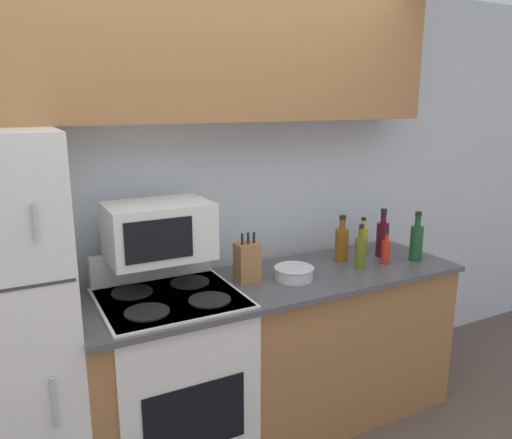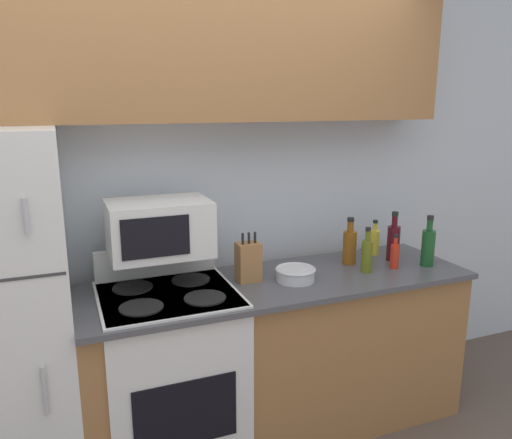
{
  "view_description": "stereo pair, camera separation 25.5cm",
  "coord_description": "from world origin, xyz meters",
  "px_view_note": "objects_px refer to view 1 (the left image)",
  "views": [
    {
      "loc": [
        -0.94,
        -1.92,
        1.86
      ],
      "look_at": [
        0.22,
        0.28,
        1.26
      ],
      "focal_mm": 35.0,
      "sensor_mm": 36.0,
      "label": 1
    },
    {
      "loc": [
        -0.7,
        -2.03,
        1.86
      ],
      "look_at": [
        0.22,
        0.28,
        1.26
      ],
      "focal_mm": 35.0,
      "sensor_mm": 36.0,
      "label": 2
    }
  ],
  "objects_px": {
    "stove": "(173,378)",
    "bottle_hot_sauce": "(386,251)",
    "bottle_wine_green": "(416,241)",
    "bowl": "(294,273)",
    "bottle_whiskey": "(342,243)",
    "microwave": "(159,230)",
    "bottle_olive_oil": "(360,251)",
    "bottle_wine_red": "(382,238)",
    "bottle_cooking_spray": "(363,238)",
    "knife_block": "(247,262)"
  },
  "relations": [
    {
      "from": "stove",
      "to": "bottle_whiskey",
      "type": "height_order",
      "value": "bottle_whiskey"
    },
    {
      "from": "bowl",
      "to": "bottle_whiskey",
      "type": "distance_m",
      "value": 0.45
    },
    {
      "from": "stove",
      "to": "bottle_wine_green",
      "type": "bearing_deg",
      "value": -4.12
    },
    {
      "from": "bottle_whiskey",
      "to": "bottle_cooking_spray",
      "type": "bearing_deg",
      "value": 22.34
    },
    {
      "from": "stove",
      "to": "bottle_hot_sauce",
      "type": "height_order",
      "value": "bottle_hot_sauce"
    },
    {
      "from": "stove",
      "to": "knife_block",
      "type": "relative_size",
      "value": 4.02
    },
    {
      "from": "knife_block",
      "to": "bottle_olive_oil",
      "type": "relative_size",
      "value": 1.04
    },
    {
      "from": "stove",
      "to": "bottle_cooking_spray",
      "type": "xyz_separation_m",
      "value": [
        1.35,
        0.19,
        0.52
      ]
    },
    {
      "from": "microwave",
      "to": "bowl",
      "type": "height_order",
      "value": "microwave"
    },
    {
      "from": "bottle_wine_green",
      "to": "bottle_olive_oil",
      "type": "bearing_deg",
      "value": 174.72
    },
    {
      "from": "bottle_wine_red",
      "to": "stove",
      "type": "bearing_deg",
      "value": -177.97
    },
    {
      "from": "knife_block",
      "to": "bowl",
      "type": "height_order",
      "value": "knife_block"
    },
    {
      "from": "stove",
      "to": "bottle_wine_green",
      "type": "xyz_separation_m",
      "value": [
        1.51,
        -0.11,
        0.55
      ]
    },
    {
      "from": "microwave",
      "to": "bottle_hot_sauce",
      "type": "distance_m",
      "value": 1.34
    },
    {
      "from": "bowl",
      "to": "bottle_wine_red",
      "type": "height_order",
      "value": "bottle_wine_red"
    },
    {
      "from": "bottle_wine_red",
      "to": "bottle_wine_green",
      "type": "relative_size",
      "value": 1.0
    },
    {
      "from": "microwave",
      "to": "bottle_olive_oil",
      "type": "relative_size",
      "value": 1.94
    },
    {
      "from": "knife_block",
      "to": "bottle_hot_sauce",
      "type": "xyz_separation_m",
      "value": [
        0.86,
        -0.12,
        -0.03
      ]
    },
    {
      "from": "bottle_wine_red",
      "to": "bowl",
      "type": "bearing_deg",
      "value": -171.9
    },
    {
      "from": "bowl",
      "to": "bottle_wine_red",
      "type": "xyz_separation_m",
      "value": [
        0.7,
        0.1,
        0.08
      ]
    },
    {
      "from": "bottle_olive_oil",
      "to": "bottle_wine_red",
      "type": "bearing_deg",
      "value": 24.22
    },
    {
      "from": "bowl",
      "to": "bottle_cooking_spray",
      "type": "height_order",
      "value": "bottle_cooking_spray"
    },
    {
      "from": "stove",
      "to": "bottle_olive_oil",
      "type": "xyz_separation_m",
      "value": [
        1.12,
        -0.07,
        0.54
      ]
    },
    {
      "from": "bottle_wine_green",
      "to": "stove",
      "type": "bearing_deg",
      "value": 175.88
    },
    {
      "from": "stove",
      "to": "bottle_wine_green",
      "type": "relative_size",
      "value": 3.61
    },
    {
      "from": "bowl",
      "to": "bottle_wine_red",
      "type": "relative_size",
      "value": 0.73
    },
    {
      "from": "bottle_whiskey",
      "to": "bottle_hot_sauce",
      "type": "bearing_deg",
      "value": -40.85
    },
    {
      "from": "microwave",
      "to": "bottle_hot_sauce",
      "type": "relative_size",
      "value": 2.53
    },
    {
      "from": "stove",
      "to": "bottle_olive_oil",
      "type": "distance_m",
      "value": 1.24
    },
    {
      "from": "microwave",
      "to": "bowl",
      "type": "relative_size",
      "value": 2.32
    },
    {
      "from": "bottle_whiskey",
      "to": "bottle_hot_sauce",
      "type": "relative_size",
      "value": 1.4
    },
    {
      "from": "bottle_whiskey",
      "to": "bottle_hot_sauce",
      "type": "height_order",
      "value": "bottle_whiskey"
    },
    {
      "from": "knife_block",
      "to": "bottle_wine_red",
      "type": "height_order",
      "value": "bottle_wine_red"
    },
    {
      "from": "stove",
      "to": "bottle_wine_red",
      "type": "distance_m",
      "value": 1.49
    },
    {
      "from": "bowl",
      "to": "bottle_whiskey",
      "type": "relative_size",
      "value": 0.78
    },
    {
      "from": "bottle_whiskey",
      "to": "bottle_wine_green",
      "type": "distance_m",
      "value": 0.45
    },
    {
      "from": "microwave",
      "to": "bottle_wine_red",
      "type": "relative_size",
      "value": 1.68
    },
    {
      "from": "bottle_whiskey",
      "to": "bottle_hot_sauce",
      "type": "xyz_separation_m",
      "value": [
        0.2,
        -0.17,
        -0.03
      ]
    },
    {
      "from": "bottle_wine_red",
      "to": "microwave",
      "type": "bearing_deg",
      "value": 176.87
    },
    {
      "from": "knife_block",
      "to": "bottle_olive_oil",
      "type": "xyz_separation_m",
      "value": [
        0.67,
        -0.11,
        -0.0
      ]
    },
    {
      "from": "knife_block",
      "to": "bottle_whiskey",
      "type": "xyz_separation_m",
      "value": [
        0.66,
        0.05,
        0.0
      ]
    },
    {
      "from": "stove",
      "to": "bottle_wine_green",
      "type": "height_order",
      "value": "bottle_wine_green"
    },
    {
      "from": "knife_block",
      "to": "bowl",
      "type": "distance_m",
      "value": 0.26
    },
    {
      "from": "bottle_wine_red",
      "to": "bottle_olive_oil",
      "type": "relative_size",
      "value": 1.15
    },
    {
      "from": "knife_block",
      "to": "bottle_hot_sauce",
      "type": "distance_m",
      "value": 0.86
    },
    {
      "from": "stove",
      "to": "microwave",
      "type": "xyz_separation_m",
      "value": [
        -0.0,
        0.12,
        0.75
      ]
    },
    {
      "from": "bottle_whiskey",
      "to": "bottle_olive_oil",
      "type": "height_order",
      "value": "bottle_whiskey"
    },
    {
      "from": "microwave",
      "to": "bottle_hot_sauce",
      "type": "xyz_separation_m",
      "value": [
        1.31,
        -0.2,
        -0.24
      ]
    },
    {
      "from": "bottle_hot_sauce",
      "to": "stove",
      "type": "bearing_deg",
      "value": 176.57
    },
    {
      "from": "microwave",
      "to": "bottle_whiskey",
      "type": "bearing_deg",
      "value": -1.73
    }
  ]
}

